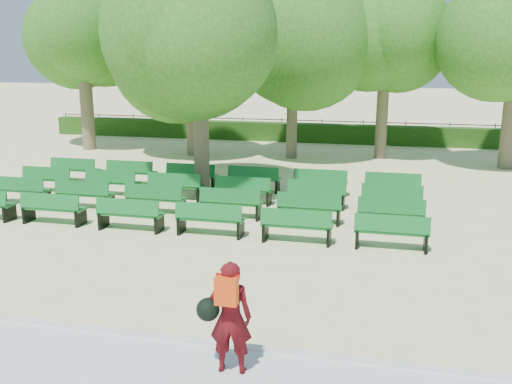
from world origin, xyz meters
TOP-DOWN VIEW (x-y plane):
  - ground at (0.00, 0.00)m, footprint 120.00×120.00m
  - paving at (0.00, -7.40)m, footprint 30.00×2.20m
  - curb at (0.00, -6.25)m, footprint 30.00×0.12m
  - hedge at (0.00, 14.00)m, footprint 26.00×0.70m
  - fence at (0.00, 14.40)m, footprint 26.00×0.10m
  - tree_line at (0.00, 10.00)m, footprint 21.80×6.80m
  - bench_array at (-0.84, 1.19)m, footprint 1.66×0.62m
  - tree_among at (-1.25, 2.53)m, footprint 4.96×4.96m
  - person at (2.26, -6.91)m, footprint 0.76×0.47m

SIDE VIEW (x-z plane):
  - ground at x=0.00m, z-range 0.00..0.00m
  - fence at x=0.00m, z-range -0.51..0.51m
  - tree_line at x=0.00m, z-range -3.52..3.52m
  - paving at x=0.00m, z-range 0.00..0.06m
  - curb at x=0.00m, z-range 0.00..0.10m
  - bench_array at x=-0.84m, z-range -0.43..0.60m
  - hedge at x=0.00m, z-range 0.00..0.90m
  - person at x=2.26m, z-range 0.09..1.67m
  - tree_among at x=-1.25m, z-range 1.05..7.66m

